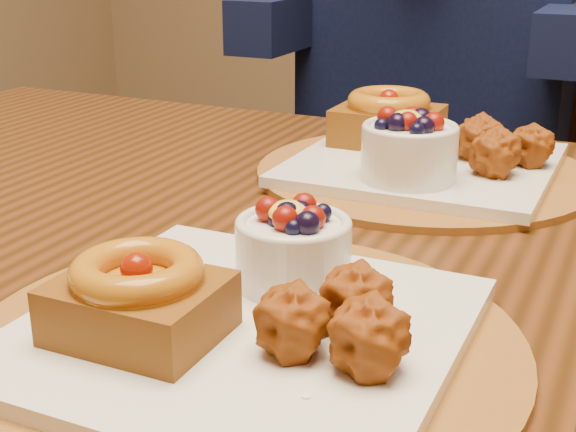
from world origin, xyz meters
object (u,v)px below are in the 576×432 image
at_px(place_setting_near, 243,315).
at_px(chair_far, 502,233).
at_px(place_setting_far, 420,152).
at_px(dining_table, 354,316).

height_order(place_setting_near, chair_far, chair_far).
bearing_deg(place_setting_far, chair_far, 89.69).
bearing_deg(place_setting_near, dining_table, 89.37).
height_order(place_setting_near, place_setting_far, place_setting_far).
xyz_separation_m(dining_table, place_setting_near, (-0.00, -0.22, 0.10)).
relative_size(place_setting_near, place_setting_far, 1.00).
height_order(place_setting_far, chair_far, chair_far).
xyz_separation_m(place_setting_near, place_setting_far, (-0.00, 0.43, 0.01)).
relative_size(dining_table, chair_far, 1.88).
bearing_deg(place_setting_far, dining_table, -89.00).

